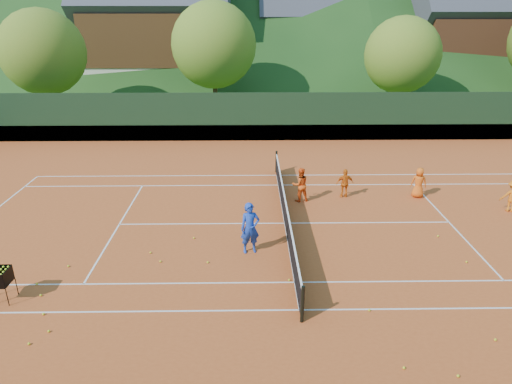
{
  "coord_description": "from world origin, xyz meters",
  "views": [
    {
      "loc": [
        -1.37,
        -15.91,
        7.74
      ],
      "look_at": [
        -1.12,
        0.0,
        1.33
      ],
      "focal_mm": 32.0,
      "sensor_mm": 36.0,
      "label": 1
    }
  ],
  "objects_px": {
    "student_d": "(512,196)",
    "chalet_mid": "(319,37)",
    "student_b": "(345,183)",
    "coach": "(250,228)",
    "chalet_left": "(158,32)",
    "chalet_right": "(471,37)",
    "student_a": "(300,185)",
    "student_c": "(419,183)",
    "tennis_net": "(285,211)"
  },
  "relations": [
    {
      "from": "student_a",
      "to": "student_d",
      "type": "xyz_separation_m",
      "value": [
        8.5,
        -1.21,
        -0.08
      ]
    },
    {
      "from": "chalet_right",
      "to": "tennis_net",
      "type": "bearing_deg",
      "value": -123.69
    },
    {
      "from": "student_a",
      "to": "chalet_mid",
      "type": "distance_m",
      "value": 32.48
    },
    {
      "from": "student_b",
      "to": "chalet_left",
      "type": "height_order",
      "value": "chalet_left"
    },
    {
      "from": "student_c",
      "to": "tennis_net",
      "type": "distance_m",
      "value": 6.56
    },
    {
      "from": "chalet_left",
      "to": "coach",
      "type": "bearing_deg",
      "value": -74.98
    },
    {
      "from": "tennis_net",
      "to": "chalet_mid",
      "type": "relative_size",
      "value": 0.95
    },
    {
      "from": "student_a",
      "to": "student_b",
      "type": "bearing_deg",
      "value": 176.2
    },
    {
      "from": "chalet_right",
      "to": "coach",
      "type": "bearing_deg",
      "value": -123.55
    },
    {
      "from": "student_d",
      "to": "chalet_mid",
      "type": "distance_m",
      "value": 33.43
    },
    {
      "from": "chalet_left",
      "to": "tennis_net",
      "type": "bearing_deg",
      "value": -71.57
    },
    {
      "from": "tennis_net",
      "to": "chalet_right",
      "type": "xyz_separation_m",
      "value": [
        20.0,
        30.0,
        4.74
      ]
    },
    {
      "from": "student_c",
      "to": "chalet_left",
      "type": "bearing_deg",
      "value": -43.67
    },
    {
      "from": "coach",
      "to": "chalet_mid",
      "type": "xyz_separation_m",
      "value": [
        7.36,
        36.2,
        4.07
      ]
    },
    {
      "from": "coach",
      "to": "chalet_left",
      "type": "xyz_separation_m",
      "value": [
        -8.64,
        32.2,
        4.73
      ]
    },
    {
      "from": "coach",
      "to": "student_d",
      "type": "bearing_deg",
      "value": 4.74
    },
    {
      "from": "chalet_mid",
      "to": "chalet_right",
      "type": "distance_m",
      "value": 14.56
    },
    {
      "from": "student_b",
      "to": "coach",
      "type": "bearing_deg",
      "value": 46.05
    },
    {
      "from": "student_a",
      "to": "student_c",
      "type": "distance_m",
      "value": 5.24
    },
    {
      "from": "student_a",
      "to": "student_c",
      "type": "xyz_separation_m",
      "value": [
        5.23,
        0.35,
        -0.07
      ]
    },
    {
      "from": "student_a",
      "to": "tennis_net",
      "type": "bearing_deg",
      "value": 55.07
    },
    {
      "from": "chalet_left",
      "to": "student_a",
      "type": "bearing_deg",
      "value": -68.75
    },
    {
      "from": "coach",
      "to": "chalet_left",
      "type": "height_order",
      "value": "chalet_left"
    },
    {
      "from": "chalet_mid",
      "to": "chalet_left",
      "type": "bearing_deg",
      "value": -165.96
    },
    {
      "from": "student_a",
      "to": "tennis_net",
      "type": "xyz_separation_m",
      "value": [
        -0.8,
        -2.22,
        -0.25
      ]
    },
    {
      "from": "student_d",
      "to": "chalet_left",
      "type": "xyz_separation_m",
      "value": [
        -19.3,
        28.99,
        4.96
      ]
    },
    {
      "from": "student_d",
      "to": "chalet_right",
      "type": "height_order",
      "value": "chalet_right"
    },
    {
      "from": "student_c",
      "to": "student_d",
      "type": "bearing_deg",
      "value": 170.5
    },
    {
      "from": "tennis_net",
      "to": "chalet_mid",
      "type": "height_order",
      "value": "chalet_mid"
    },
    {
      "from": "student_c",
      "to": "student_d",
      "type": "distance_m",
      "value": 3.63
    },
    {
      "from": "student_b",
      "to": "student_c",
      "type": "distance_m",
      "value": 3.22
    },
    {
      "from": "chalet_right",
      "to": "student_d",
      "type": "bearing_deg",
      "value": -110.26
    },
    {
      "from": "chalet_right",
      "to": "student_c",
      "type": "bearing_deg",
      "value": -116.99
    },
    {
      "from": "chalet_left",
      "to": "chalet_right",
      "type": "xyz_separation_m",
      "value": [
        30.0,
        0.0,
        -0.39
      ]
    },
    {
      "from": "chalet_mid",
      "to": "student_a",
      "type": "bearing_deg",
      "value": -99.29
    },
    {
      "from": "student_b",
      "to": "chalet_mid",
      "type": "distance_m",
      "value": 31.83
    },
    {
      "from": "student_b",
      "to": "chalet_left",
      "type": "distance_m",
      "value": 30.63
    },
    {
      "from": "student_d",
      "to": "chalet_right",
      "type": "bearing_deg",
      "value": -97.26
    },
    {
      "from": "coach",
      "to": "student_a",
      "type": "bearing_deg",
      "value": 51.98
    },
    {
      "from": "student_b",
      "to": "chalet_right",
      "type": "bearing_deg",
      "value": -125.32
    },
    {
      "from": "chalet_left",
      "to": "chalet_mid",
      "type": "xyz_separation_m",
      "value": [
        16.0,
        4.0,
        -0.66
      ]
    },
    {
      "from": "student_b",
      "to": "student_d",
      "type": "distance_m",
      "value": 6.69
    },
    {
      "from": "student_a",
      "to": "student_d",
      "type": "height_order",
      "value": "student_a"
    },
    {
      "from": "coach",
      "to": "student_d",
      "type": "distance_m",
      "value": 11.13
    },
    {
      "from": "student_a",
      "to": "student_c",
      "type": "relative_size",
      "value": 1.11
    },
    {
      "from": "student_c",
      "to": "student_d",
      "type": "relative_size",
      "value": 1.01
    },
    {
      "from": "student_c",
      "to": "chalet_right",
      "type": "xyz_separation_m",
      "value": [
        13.97,
        27.43,
        4.56
      ]
    },
    {
      "from": "student_a",
      "to": "chalet_right",
      "type": "bearing_deg",
      "value": -139.78
    },
    {
      "from": "student_a",
      "to": "chalet_right",
      "type": "height_order",
      "value": "chalet_right"
    },
    {
      "from": "student_c",
      "to": "chalet_right",
      "type": "relative_size",
      "value": 0.11
    }
  ]
}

